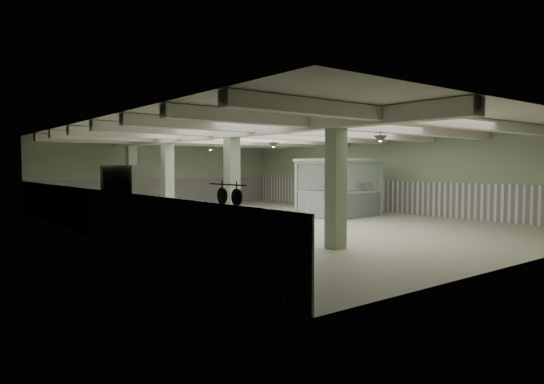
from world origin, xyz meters
TOP-DOWN VIEW (x-y plane):
  - floor at (0.00, 0.00)m, footprint 20.00×20.00m
  - ceiling at (0.00, 0.00)m, footprint 14.00×20.00m
  - wall_back at (0.00, 10.00)m, footprint 14.00×0.02m
  - wall_front at (0.00, -10.00)m, footprint 14.00×0.02m
  - wall_left at (-7.00, 0.00)m, footprint 0.02×20.00m
  - wall_right at (7.00, 0.00)m, footprint 0.02×20.00m
  - wainscot_left at (-6.97, 0.00)m, footprint 0.05×19.90m
  - wainscot_right at (6.97, 0.00)m, footprint 0.05×19.90m
  - wainscot_back at (0.00, 9.97)m, footprint 13.90×0.05m
  - girder at (-2.50, 0.00)m, footprint 0.45×19.90m
  - beam_a at (0.00, -7.50)m, footprint 13.90×0.35m
  - beam_b at (0.00, -5.00)m, footprint 13.90×0.35m
  - beam_c at (0.00, -2.50)m, footprint 13.90×0.35m
  - beam_d at (0.00, 0.00)m, footprint 13.90×0.35m
  - beam_e at (0.00, 2.50)m, footprint 13.90×0.35m
  - beam_f at (0.00, 5.00)m, footprint 13.90×0.35m
  - beam_g at (0.00, 7.50)m, footprint 13.90×0.35m
  - column_a at (-2.50, -6.00)m, footprint 0.42×0.42m
  - column_b at (-2.50, -1.00)m, footprint 0.42×0.42m
  - column_c at (-2.50, 4.00)m, footprint 0.42×0.42m
  - column_d at (-2.50, 8.00)m, footprint 0.42×0.42m
  - hook_rail at (-6.93, -7.60)m, footprint 0.02×1.20m
  - pendant_front at (0.50, -5.00)m, footprint 0.44×0.44m
  - pendant_mid at (0.50, 0.50)m, footprint 0.44×0.44m
  - pendant_back at (0.50, 5.50)m, footprint 0.44×0.44m
  - prep_counter at (-6.54, -3.64)m, footprint 0.92×5.28m
  - pitcher_near at (-6.38, -2.88)m, footprint 0.22×0.24m
  - pitcher_far at (-6.56, -3.55)m, footprint 0.19×0.22m
  - veg_colander at (-6.63, -5.66)m, footprint 0.47×0.47m
  - orange_bowl at (-6.43, -5.65)m, footprint 0.31×0.31m
  - skillet_near at (-6.88, -7.84)m, footprint 0.04×0.30m
  - skillet_far at (-6.88, -7.35)m, footprint 0.04×0.31m
  - walkin_cooler at (-6.62, -1.96)m, footprint 0.87×2.45m
  - guard_booth at (3.75, -0.05)m, footprint 3.29×2.84m
  - filing_cabinet at (5.41, -0.08)m, footprint 0.61×0.76m

SIDE VIEW (x-z plane):
  - floor at x=0.00m, z-range 0.00..0.00m
  - prep_counter at x=-6.54m, z-range 0.01..0.92m
  - filing_cabinet at x=5.41m, z-range 0.00..1.44m
  - wainscot_left at x=-6.97m, z-range 0.00..1.50m
  - wainscot_right at x=6.97m, z-range 0.00..1.50m
  - wainscot_back at x=0.00m, z-range 0.00..1.50m
  - orange_bowl at x=-6.43m, z-range 0.90..1.00m
  - veg_colander at x=-6.63m, z-range 0.90..1.07m
  - pitcher_near at x=-6.38m, z-range 0.90..1.14m
  - pitcher_far at x=-6.56m, z-range 0.90..1.15m
  - walkin_cooler at x=-6.62m, z-range 0.00..2.24m
  - skillet_near at x=-6.88m, z-range 1.48..1.78m
  - skillet_far at x=-6.88m, z-range 1.48..1.78m
  - guard_booth at x=3.75m, z-range 0.46..2.97m
  - wall_back at x=0.00m, z-range 0.00..3.60m
  - wall_front at x=0.00m, z-range 0.00..3.60m
  - wall_left at x=-7.00m, z-range 0.00..3.60m
  - wall_right at x=7.00m, z-range 0.00..3.60m
  - column_a at x=-2.50m, z-range 0.00..3.60m
  - column_b at x=-2.50m, z-range 0.00..3.60m
  - column_c at x=-2.50m, z-range 0.00..3.60m
  - column_d at x=-2.50m, z-range 0.00..3.60m
  - hook_rail at x=-6.93m, z-range 1.84..1.86m
  - pendant_front at x=0.50m, z-range 2.94..3.16m
  - pendant_mid at x=0.50m, z-range 2.94..3.16m
  - pendant_back at x=0.50m, z-range 2.94..3.16m
  - girder at x=-2.50m, z-range 3.18..3.58m
  - beam_a at x=0.00m, z-range 3.26..3.58m
  - beam_b at x=0.00m, z-range 3.26..3.58m
  - beam_c at x=0.00m, z-range 3.26..3.58m
  - beam_d at x=0.00m, z-range 3.26..3.58m
  - beam_e at x=0.00m, z-range 3.26..3.58m
  - beam_f at x=0.00m, z-range 3.26..3.58m
  - beam_g at x=0.00m, z-range 3.26..3.58m
  - ceiling at x=0.00m, z-range 3.59..3.61m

